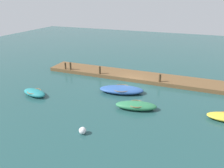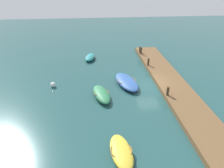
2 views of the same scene
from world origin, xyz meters
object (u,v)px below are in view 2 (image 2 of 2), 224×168
rowboat_yellow (121,152)px  mooring_post_mid_east (141,51)px  mooring_post_west (168,91)px  mooring_post_mid_west (148,62)px  mooring_post_east (140,49)px  motorboat_blue (126,82)px  dinghy_teal (90,57)px  marker_buoy (53,85)px  rowboat_green (101,94)px

rowboat_yellow → mooring_post_mid_east: mooring_post_mid_east is taller
mooring_post_west → mooring_post_mid_west: 7.78m
mooring_post_mid_east → mooring_post_east: 0.82m
motorboat_blue → mooring_post_mid_west: (4.27, -3.63, 0.60)m
dinghy_teal → marker_buoy: bearing=164.1°
motorboat_blue → marker_buoy: bearing=74.9°
rowboat_yellow → dinghy_teal: dinghy_teal is taller
rowboat_green → mooring_post_east: mooring_post_east is taller
rowboat_green → marker_buoy: rowboat_green is taller
rowboat_yellow → motorboat_blue: motorboat_blue is taller
mooring_post_west → marker_buoy: bearing=72.6°
dinghy_teal → mooring_post_mid_east: size_ratio=3.04×
rowboat_green → mooring_post_west: mooring_post_west is taller
mooring_post_mid_west → dinghy_teal: bearing=62.1°
mooring_post_mid_west → motorboat_blue: bearing=139.6°
mooring_post_mid_east → marker_buoy: 14.70m
rowboat_green → motorboat_blue: 3.93m
motorboat_blue → rowboat_green: bearing=116.2°
rowboat_green → dinghy_teal: bearing=-7.4°
mooring_post_mid_west → rowboat_green: bearing=135.5°
dinghy_teal → motorboat_blue: 9.37m
mooring_post_east → mooring_post_west: bearing=180.0°
mooring_post_west → mooring_post_mid_west: (7.78, 0.00, 0.03)m
rowboat_yellow → mooring_post_mid_east: bearing=-22.3°
mooring_post_west → mooring_post_mid_east: bearing=0.0°
mooring_post_west → marker_buoy: size_ratio=1.63×
dinghy_teal → mooring_post_west: 14.25m
mooring_post_west → mooring_post_mid_east: 12.21m
mooring_post_east → marker_buoy: (-9.26, 12.02, -0.64)m
mooring_post_mid_east → mooring_post_mid_west: bearing=180.0°
mooring_post_mid_west → mooring_post_east: 5.24m
rowboat_green → mooring_post_mid_west: size_ratio=4.16×
mooring_post_mid_west → marker_buoy: mooring_post_mid_west is taller
rowboat_yellow → marker_buoy: bearing=24.9°
mooring_post_east → motorboat_blue: bearing=159.1°
rowboat_yellow → mooring_post_mid_west: 15.77m
marker_buoy → motorboat_blue: bearing=-91.7°
dinghy_teal → mooring_post_east: 7.89m
mooring_post_west → mooring_post_mid_west: bearing=0.0°
dinghy_teal → mooring_post_mid_east: 7.82m
mooring_post_mid_west → mooring_post_mid_east: bearing=0.0°
motorboat_blue → mooring_post_mid_east: size_ratio=4.93×
rowboat_green → marker_buoy: (2.76, 5.36, -0.08)m
mooring_post_mid_west → mooring_post_east: (5.24, 0.00, -0.03)m
rowboat_green → motorboat_blue: bearing=-63.7°
dinghy_teal → mooring_post_mid_west: 8.84m
mooring_post_mid_west → mooring_post_east: bearing=0.0°
rowboat_yellow → dinghy_teal: bearing=0.6°
dinghy_teal → mooring_post_east: size_ratio=3.46×
dinghy_teal → mooring_post_mid_west: bearing=-106.4°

